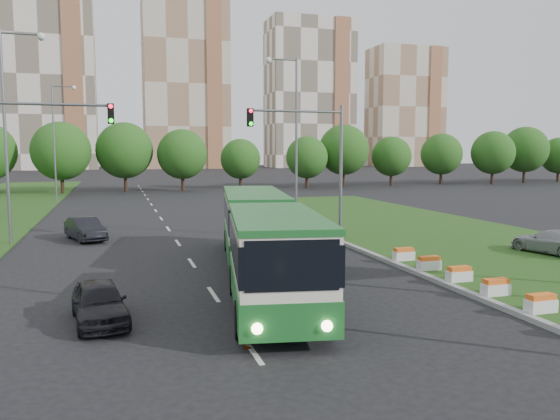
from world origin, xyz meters
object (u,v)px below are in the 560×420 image
object	(u,v)px
traffic_mast_left	(28,151)
articulated_bus	(258,237)
traffic_mast_median	(315,151)
car_left_near	(99,302)
pedestrian	(247,314)
car_left_far	(85,229)
car_median	(552,241)
shopping_trolley	(244,318)

from	to	relation	value
traffic_mast_left	articulated_bus	world-z (taller)	traffic_mast_left
traffic_mast_left	articulated_bus	xyz separation A→B (m)	(9.63, -7.06, -3.56)
traffic_mast_median	car_left_near	size ratio (longest dim) A/B	2.09
traffic_mast_median	pedestrian	size ratio (longest dim) A/B	4.32
car_left_near	traffic_mast_left	bearing A→B (deg)	99.44
traffic_mast_left	car_left_near	distance (m)	12.68
traffic_mast_left	pedestrian	world-z (taller)	traffic_mast_left
car_left_near	car_left_far	bearing A→B (deg)	86.85
articulated_bus	traffic_mast_median	bearing A→B (deg)	65.42
traffic_mast_left	articulated_bus	size ratio (longest dim) A/B	0.45
car_left_near	car_median	xyz separation A→B (m)	(21.80, 4.65, 0.12)
pedestrian	car_left_far	bearing A→B (deg)	25.81
car_left_near	shopping_trolley	size ratio (longest dim) A/B	5.81
traffic_mast_left	pedestrian	xyz separation A→B (m)	(7.31, -14.69, -4.42)
traffic_mast_left	car_median	xyz separation A→B (m)	(25.19, -6.63, -4.58)
car_left_far	pedestrian	world-z (taller)	pedestrian
car_left_near	car_median	size ratio (longest dim) A/B	0.90
articulated_bus	pedestrian	bearing A→B (deg)	-97.04
car_left_near	car_median	bearing A→B (deg)	4.77
pedestrian	shopping_trolley	xyz separation A→B (m)	(0.26, 1.48, -0.60)
articulated_bus	car_left_near	size ratio (longest dim) A/B	4.64
car_left_near	shopping_trolley	world-z (taller)	car_left_near
car_median	traffic_mast_left	bearing A→B (deg)	-26.09
shopping_trolley	car_median	bearing A→B (deg)	35.73
pedestrian	shopping_trolley	bearing A→B (deg)	1.55
traffic_mast_left	car_median	bearing A→B (deg)	-14.75
articulated_bus	shopping_trolley	distance (m)	6.65
car_median	shopping_trolley	world-z (taller)	car_median
traffic_mast_left	car_left_far	world-z (taller)	traffic_mast_left
car_median	articulated_bus	bearing A→B (deg)	-9.75
shopping_trolley	pedestrian	bearing A→B (deg)	-84.81
traffic_mast_left	car_left_near	bearing A→B (deg)	-73.29
articulated_bus	car_median	size ratio (longest dim) A/B	4.17
articulated_bus	shopping_trolley	bearing A→B (deg)	-98.62
traffic_mast_median	shopping_trolley	distance (m)	16.88
traffic_mast_median	car_median	bearing A→B (deg)	-37.26
traffic_mast_median	car_left_far	distance (m)	14.54
traffic_mast_median	pedestrian	bearing A→B (deg)	-116.56
traffic_mast_median	car_median	distance (m)	13.41
car_left_far	car_median	distance (m)	26.05
car_left_near	pedestrian	bearing A→B (deg)	-48.28
car_left_far	articulated_bus	bearing A→B (deg)	-78.91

